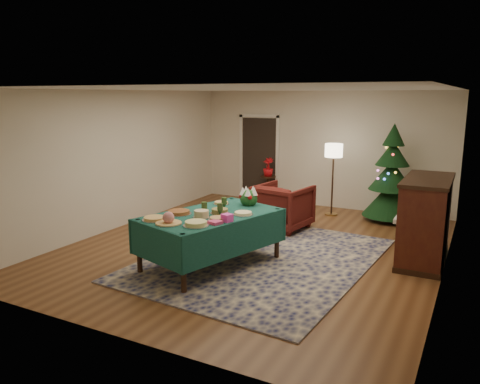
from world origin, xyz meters
The scene contains 25 objects.
room_shell centered at (0.00, 0.00, 1.35)m, with size 7.00×7.00×7.00m.
doorway centered at (-1.60, 3.48, 1.10)m, with size 1.08×0.04×2.16m.
rug centered at (0.36, -0.54, 0.01)m, with size 3.20×4.20×0.02m, color #121644.
buffet_table centered at (-0.23, -1.14, 0.66)m, with size 1.81×2.40×0.83m.
platter_0 centered at (-0.76, -1.84, 0.85)m, with size 0.36×0.36×0.05m.
platter_1 centered at (-0.46, -1.91, 0.90)m, with size 0.38×0.38×0.18m.
platter_2 centered at (-0.07, -1.81, 0.86)m, with size 0.36×0.36×0.07m.
platter_3 centered at (-0.65, -1.38, 0.85)m, with size 0.38×0.38×0.06m.
platter_4 centered at (-0.23, -1.40, 0.88)m, with size 0.25×0.25×0.11m.
platter_5 centered at (0.06, -1.41, 0.85)m, with size 0.29×0.29×0.05m.
platter_6 centered at (-0.11, -1.07, 0.87)m, with size 0.29×0.29×0.08m.
platter_7 centered at (0.23, -0.96, 0.85)m, with size 0.30×0.30×0.05m.
platter_8 centered at (-0.40, -0.52, 0.85)m, with size 0.26×0.26×0.05m.
goblet_0 centered at (-0.19, -0.80, 0.93)m, with size 0.09×0.09×0.19m.
goblet_1 centered at (-0.04, -1.18, 0.93)m, with size 0.09×0.09×0.19m.
goblet_2 centered at (-0.30, -1.21, 0.93)m, with size 0.09×0.09×0.19m.
napkin_stack centered at (0.11, -1.59, 0.85)m, with size 0.17×0.17×0.04m, color #DC3D78.
gift_box centered at (0.20, -1.41, 0.88)m, with size 0.13×0.13×0.11m, color #F744C5.
centerpiece centered at (0.02, -0.35, 0.97)m, with size 0.30×0.30×0.34m.
armchair centered at (-0.03, 1.25, 0.49)m, with size 0.96×0.90×0.99m, color #4D1410.
floor_lamp centered at (0.51, 2.77, 1.34)m, with size 0.38×0.38×1.58m.
side_table centered at (-1.22, 3.20, 0.32)m, with size 0.37×0.37×0.66m.
potted_plant centered at (-1.22, 3.20, 0.79)m, with size 0.25×0.45×0.25m, color #B50C12.
christmas_tree centered at (1.72, 2.90, 0.92)m, with size 1.22×1.22×2.04m.
piano centered at (2.65, 0.60, 0.66)m, with size 0.75×1.56×1.35m.
Camera 1 is at (3.36, -7.05, 2.61)m, focal length 35.00 mm.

